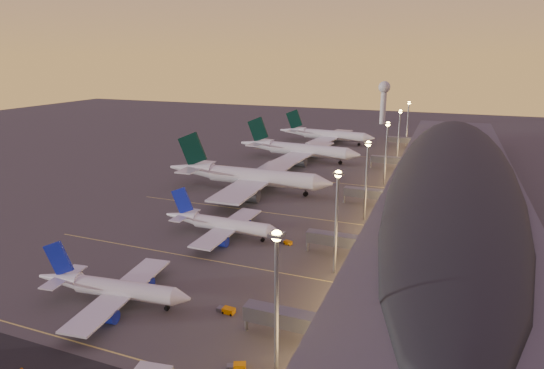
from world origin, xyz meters
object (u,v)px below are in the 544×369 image
(radar_tower, at_px, (384,95))
(baggage_tug_a, at_px, (237,366))
(airliner_narrow_south, at_px, (112,288))
(baggage_tug_c, at_px, (287,242))
(airliner_narrow_north, at_px, (222,224))
(airliner_wide_near, at_px, (247,176))
(airliner_wide_mid, at_px, (298,150))
(baggage_tug_b, at_px, (227,310))
(airliner_wide_far, at_px, (326,135))

(radar_tower, distance_m, baggage_tug_a, 302.16)
(airliner_narrow_south, bearing_deg, baggage_tug_a, -22.68)
(baggage_tug_a, xyz_separation_m, baggage_tug_c, (-9.94, 53.04, 0.02))
(airliner_narrow_north, xyz_separation_m, baggage_tug_c, (20.06, 0.87, -3.04))
(airliner_narrow_south, bearing_deg, airliner_wide_near, 88.47)
(airliner_narrow_north, relative_size, baggage_tug_c, 10.44)
(airliner_narrow_south, relative_size, airliner_wide_mid, 0.56)
(airliner_wide_near, height_order, baggage_tug_b, airliner_wide_near)
(baggage_tug_a, bearing_deg, radar_tower, 69.66)
(airliner_wide_far, distance_m, baggage_tug_b, 194.28)
(radar_tower, bearing_deg, airliner_wide_near, -96.46)
(airliner_wide_mid, distance_m, baggage_tug_b, 144.56)
(airliner_wide_mid, xyz_separation_m, baggage_tug_b, (31.04, -141.10, -4.84))
(airliner_wide_near, height_order, baggage_tug_a, airliner_wide_near)
(airliner_narrow_south, distance_m, airliner_wide_near, 88.24)
(airliner_narrow_north, xyz_separation_m, baggage_tug_b, (20.37, -37.17, -2.98))
(airliner_wide_near, bearing_deg, baggage_tug_a, -68.00)
(airliner_narrow_south, distance_m, radar_tower, 292.02)
(airliner_narrow_north, height_order, airliner_wide_near, airliner_wide_near)
(baggage_tug_b, bearing_deg, airliner_wide_far, 102.97)
(airliner_narrow_north, height_order, baggage_tug_c, airliner_narrow_north)
(baggage_tug_a, relative_size, baggage_tug_b, 0.87)
(airliner_narrow_north, bearing_deg, baggage_tug_b, -60.75)
(baggage_tug_a, bearing_deg, airliner_narrow_south, 140.08)
(airliner_wide_near, distance_m, baggage_tug_a, 106.45)
(radar_tower, xyz_separation_m, baggage_tug_b, (9.58, -285.79, -21.35))
(radar_tower, distance_m, baggage_tug_c, 248.85)
(airliner_narrow_north, bearing_deg, airliner_wide_far, 94.07)
(airliner_narrow_south, distance_m, baggage_tug_c, 49.69)
(airliner_narrow_north, distance_m, baggage_tug_a, 60.26)
(airliner_wide_near, relative_size, airliner_wide_far, 1.14)
(airliner_narrow_south, distance_m, baggage_tug_b, 25.25)
(airliner_wide_near, xyz_separation_m, baggage_tug_a, (42.20, -97.58, -5.23))
(airliner_narrow_south, xyz_separation_m, radar_tower, (14.95, 291.05, 18.50))
(airliner_wide_mid, xyz_separation_m, baggage_tug_c, (30.72, -103.07, -4.91))
(airliner_wide_mid, bearing_deg, baggage_tug_a, -71.02)
(baggage_tug_c, bearing_deg, airliner_wide_near, 141.68)
(baggage_tug_c, bearing_deg, radar_tower, 107.91)
(baggage_tug_a, xyz_separation_m, baggage_tug_b, (-9.62, 15.00, 0.09))
(airliner_narrow_south, height_order, baggage_tug_b, airliner_narrow_south)
(airliner_wide_near, height_order, radar_tower, radar_tower)
(airliner_wide_mid, bearing_deg, airliner_wide_far, 93.17)
(airliner_wide_mid, relative_size, baggage_tug_a, 18.90)
(airliner_wide_near, xyz_separation_m, baggage_tug_c, (32.26, -44.55, -5.21))
(airliner_wide_mid, xyz_separation_m, baggage_tug_a, (40.66, -156.10, -4.93))
(airliner_wide_near, distance_m, airliner_wide_mid, 58.54)
(airliner_narrow_south, xyz_separation_m, baggage_tug_c, (24.22, 43.29, -2.91))
(airliner_narrow_north, bearing_deg, baggage_tug_a, -59.58)
(airliner_narrow_south, relative_size, airliner_wide_far, 0.60)
(baggage_tug_a, height_order, baggage_tug_c, baggage_tug_c)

